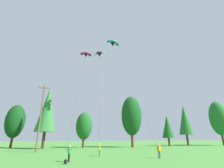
# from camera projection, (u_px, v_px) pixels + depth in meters

# --- Properties ---
(treeline_tree_c) EXTENTS (4.65, 4.65, 10.56)m
(treeline_tree_c) POSITION_uv_depth(u_px,v_px,m) (15.00, 121.00, 41.01)
(treeline_tree_c) COLOR #472D19
(treeline_tree_c) RESTS_ON ground_plane
(treeline_tree_d) EXTENTS (4.73, 4.73, 14.25)m
(treeline_tree_d) POSITION_uv_depth(u_px,v_px,m) (47.00, 109.00, 38.96)
(treeline_tree_d) COLOR #472D19
(treeline_tree_d) RESTS_ON ground_plane
(treeline_tree_e) EXTENTS (4.18, 4.18, 8.80)m
(treeline_tree_e) POSITION_uv_depth(u_px,v_px,m) (84.00, 126.00, 41.70)
(treeline_tree_e) COLOR #472D19
(treeline_tree_e) RESTS_ON ground_plane
(treeline_tree_f) EXTENTS (5.42, 5.42, 13.41)m
(treeline_tree_f) POSITION_uv_depth(u_px,v_px,m) (131.00, 116.00, 43.75)
(treeline_tree_f) COLOR #472D19
(treeline_tree_f) RESTS_ON ground_plane
(treeline_tree_g) EXTENTS (3.53, 3.53, 8.78)m
(treeline_tree_g) POSITION_uv_depth(u_px,v_px,m) (167.00, 127.00, 48.35)
(treeline_tree_g) COLOR #472D19
(treeline_tree_g) RESTS_ON ground_plane
(treeline_tree_h) EXTENTS (4.36, 4.36, 12.54)m
(treeline_tree_h) POSITION_uv_depth(u_px,v_px,m) (185.00, 120.00, 52.19)
(treeline_tree_h) COLOR #472D19
(treeline_tree_h) RESTS_ON ground_plane
(treeline_tree_i) EXTENTS (5.57, 5.57, 13.98)m
(treeline_tree_i) POSITION_uv_depth(u_px,v_px,m) (219.00, 118.00, 52.59)
(treeline_tree_i) COLOR #472D19
(treeline_tree_i) RESTS_ON ground_plane
(utility_pole) EXTENTS (2.20, 0.26, 12.35)m
(utility_pole) POSITION_uv_depth(u_px,v_px,m) (41.00, 115.00, 29.90)
(utility_pole) COLOR brown
(utility_pole) RESTS_ON ground_plane
(kite_flyer_near) EXTENTS (0.68, 0.71, 1.69)m
(kite_flyer_near) POSITION_uv_depth(u_px,v_px,m) (69.00, 152.00, 17.57)
(kite_flyer_near) COLOR black
(kite_flyer_near) RESTS_ON ground_plane
(kite_flyer_mid) EXTENTS (0.28, 0.58, 1.69)m
(kite_flyer_mid) POSITION_uv_depth(u_px,v_px,m) (100.00, 149.00, 22.58)
(kite_flyer_mid) COLOR #4C4C51
(kite_flyer_mid) RESTS_ON ground_plane
(kite_flyer_far) EXTENTS (0.67, 0.70, 1.69)m
(kite_flyer_far) POSITION_uv_depth(u_px,v_px,m) (159.00, 150.00, 20.49)
(kite_flyer_far) COLOR #4C4C51
(kite_flyer_far) RESTS_ON ground_plane
(parafoil_kite_high_magenta) EXTENTS (3.71, 15.24, 20.10)m
(parafoil_kite_high_magenta) POSITION_uv_depth(u_px,v_px,m) (86.00, 54.00, 37.74)
(parafoil_kite_high_magenta) COLOR #D12893
(parafoil_kite_mid_purple) EXTENTS (2.98, 11.23, 21.15)m
(parafoil_kite_mid_purple) POSITION_uv_depth(u_px,v_px,m) (99.00, 54.00, 38.73)
(parafoil_kite_mid_purple) COLOR purple
(parafoil_kite_far_teal) EXTENTS (4.13, 15.07, 24.29)m
(parafoil_kite_far_teal) POSITION_uv_depth(u_px,v_px,m) (113.00, 43.00, 40.38)
(parafoil_kite_far_teal) COLOR teal
(backpack) EXTENTS (0.33, 0.38, 0.40)m
(backpack) POSITION_uv_depth(u_px,v_px,m) (66.00, 162.00, 16.00)
(backpack) COLOR black
(backpack) RESTS_ON ground_plane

